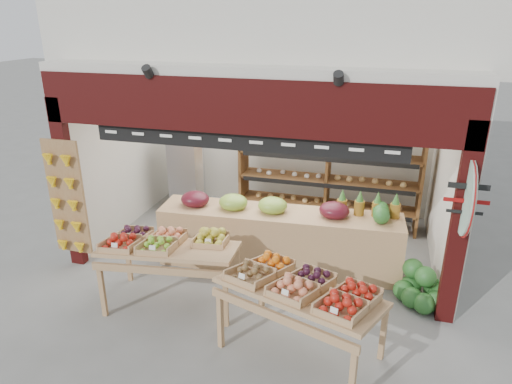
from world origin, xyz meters
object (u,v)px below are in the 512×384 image
at_px(back_shelving, 329,161).
at_px(watermelon_pile, 422,289).
at_px(refrigerator, 188,171).
at_px(display_table_right, 302,288).
at_px(mid_counter, 278,237).
at_px(cardboard_stack, 214,226).
at_px(display_table_left, 163,244).

relative_size(back_shelving, watermelon_pile, 4.39).
bearing_deg(watermelon_pile, refrigerator, 153.42).
height_order(back_shelving, display_table_right, back_shelving).
bearing_deg(mid_counter, cardboard_stack, 156.00).
height_order(refrigerator, watermelon_pile, refrigerator).
xyz_separation_m(cardboard_stack, display_table_right, (1.99, -2.45, 0.63)).
distance_m(display_table_left, display_table_right, 2.06).
bearing_deg(refrigerator, back_shelving, -18.33).
distance_m(back_shelving, refrigerator, 2.80).
relative_size(refrigerator, display_table_left, 0.86).
bearing_deg(cardboard_stack, display_table_left, -89.79).
height_order(back_shelving, display_table_left, back_shelving).
distance_m(display_table_left, watermelon_pile, 3.59).
bearing_deg(display_table_right, refrigerator, 129.12).
distance_m(cardboard_stack, mid_counter, 1.43).
bearing_deg(watermelon_pile, back_shelving, 125.72).
height_order(refrigerator, cardboard_stack, refrigerator).
bearing_deg(cardboard_stack, watermelon_pile, -16.39).
relative_size(back_shelving, mid_counter, 0.89).
height_order(display_table_left, watermelon_pile, display_table_left).
bearing_deg(refrigerator, display_table_left, -91.90).
relative_size(back_shelving, refrigerator, 2.06).
bearing_deg(mid_counter, display_table_right, -69.35).
relative_size(refrigerator, watermelon_pile, 2.13).
relative_size(back_shelving, cardboard_stack, 3.23).
relative_size(back_shelving, display_table_left, 1.77).
xyz_separation_m(back_shelving, display_table_left, (-1.79, -3.14, -0.37)).
bearing_deg(back_shelving, cardboard_stack, -145.20).
xyz_separation_m(mid_counter, watermelon_pile, (2.14, -0.43, -0.30)).
distance_m(back_shelving, mid_counter, 2.03).
bearing_deg(refrigerator, display_table_right, -70.41).
xyz_separation_m(cardboard_stack, mid_counter, (1.28, -0.57, 0.25)).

